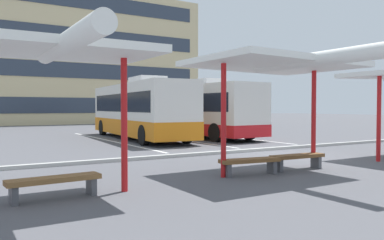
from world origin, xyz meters
TOP-DOWN VIEW (x-y plane):
  - ground_plane at (0.00, 0.00)m, footprint 160.00×160.00m
  - terminal_building at (0.04, 37.92)m, footprint 31.41×12.95m
  - coach_bus_0 at (-1.67, 10.22)m, footprint 3.34×11.33m
  - coach_bus_1 at (1.93, 10.10)m, footprint 3.19×11.15m
  - lane_stripe_0 at (-3.60, 9.92)m, footprint 0.16×14.00m
  - lane_stripe_1 at (0.00, 9.92)m, footprint 0.16×14.00m
  - lane_stripe_2 at (3.60, 9.92)m, footprint 0.16×14.00m
  - waiting_shelter_0 at (-9.19, -3.17)m, footprint 3.93×4.37m
  - bench_0 at (-9.19, -2.89)m, footprint 1.84×0.55m
  - waiting_shelter_1 at (-3.16, -2.90)m, footprint 4.39×5.43m
  - bench_1 at (-4.06, -2.74)m, footprint 1.76×0.65m
  - bench_2 at (-2.26, -2.73)m, footprint 1.81×0.51m
  - platform_kerb at (0.00, 1.62)m, footprint 44.00×0.24m

SIDE VIEW (x-z plane):
  - ground_plane at x=0.00m, z-range 0.00..0.00m
  - lane_stripe_0 at x=-3.60m, z-range 0.00..0.01m
  - lane_stripe_1 at x=0.00m, z-range 0.00..0.01m
  - lane_stripe_2 at x=3.60m, z-range 0.00..0.01m
  - platform_kerb at x=0.00m, z-range 0.00..0.12m
  - bench_1 at x=-4.06m, z-range 0.11..0.56m
  - bench_2 at x=-2.26m, z-range 0.11..0.56m
  - bench_0 at x=-9.19m, z-range 0.11..0.56m
  - coach_bus_0 at x=-1.67m, z-range -0.15..3.36m
  - coach_bus_1 at x=1.93m, z-range -0.12..3.39m
  - waiting_shelter_0 at x=-9.19m, z-range 1.33..4.45m
  - waiting_shelter_1 at x=-3.16m, z-range 1.39..4.59m
  - terminal_building at x=0.04m, z-range -1.36..16.38m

